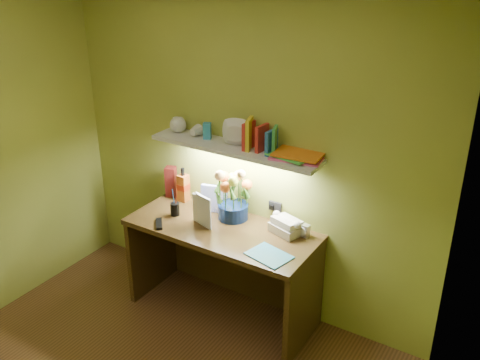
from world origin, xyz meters
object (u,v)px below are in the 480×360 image
Objects in this scene: desk_clock at (303,230)px; flower_bouquet at (233,194)px; whisky_bottle at (183,184)px; desk at (222,271)px; telephone at (287,224)px.

flower_bouquet is at bearing -165.69° from desk_clock.
flower_bouquet is 0.58m from desk_clock.
desk_clock is (0.56, 0.04, -0.15)m from flower_bouquet.
whisky_bottle is at bearing -169.82° from desk_clock.
desk is 15.38× the size of desk_clock.
whisky_bottle reaches higher than desk_clock.
flower_bouquet reaches higher than whisky_bottle.
whisky_bottle is at bearing 175.32° from flower_bouquet.
desk_clock is (0.55, 0.21, 0.42)m from desk.
desk is at bearing -22.47° from whisky_bottle.
telephone is (0.43, 0.18, 0.44)m from desk.
flower_bouquet is at bearing 92.33° from desk.
telephone is 0.93m from whisky_bottle.
desk is 6.46× the size of telephone.
whisky_bottle is (-0.50, 0.21, 0.51)m from desk.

